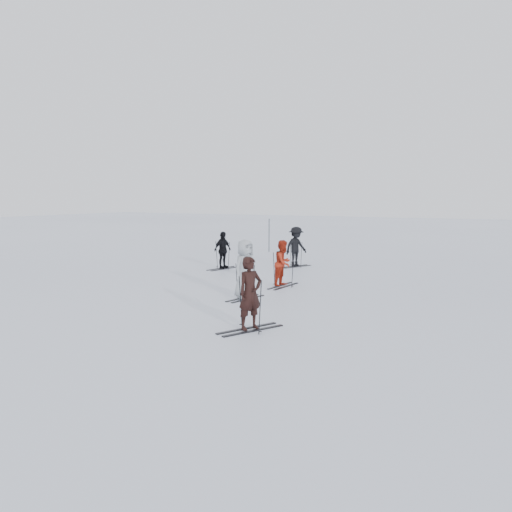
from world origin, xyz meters
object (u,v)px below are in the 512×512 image
(skier_near_dark, at_px, (250,294))
(skier_red, at_px, (283,264))
(skier_grey, at_px, (245,270))
(piste_marker, at_px, (269,235))
(skier_uphill_far, at_px, (296,247))
(skier_uphill_left, at_px, (223,251))

(skier_near_dark, height_order, skier_red, skier_near_dark)
(skier_near_dark, distance_m, skier_grey, 3.67)
(skier_near_dark, height_order, piste_marker, piste_marker)
(skier_red, xyz_separation_m, skier_uphill_far, (-1.50, 4.78, 0.08))
(skier_near_dark, height_order, skier_grey, skier_grey)
(skier_grey, distance_m, piste_marker, 13.26)
(skier_red, distance_m, piste_marker, 11.07)
(skier_grey, bearing_deg, skier_uphill_far, 22.85)
(piste_marker, bearing_deg, skier_uphill_far, -52.98)
(skier_grey, bearing_deg, skier_uphill_left, 49.68)
(skier_grey, bearing_deg, skier_red, 8.48)
(skier_near_dark, xyz_separation_m, skier_grey, (-1.85, 3.17, 0.04))
(skier_uphill_far, bearing_deg, skier_near_dark, -137.32)
(skier_near_dark, distance_m, skier_uphill_far, 10.93)
(skier_red, distance_m, skier_uphill_left, 4.92)
(skier_uphill_left, xyz_separation_m, skier_uphill_far, (2.62, 2.09, 0.08))
(piste_marker, bearing_deg, skier_near_dark, -65.84)
(skier_uphill_far, relative_size, piste_marker, 0.94)
(skier_near_dark, bearing_deg, skier_red, 42.96)
(skier_red, distance_m, skier_grey, 2.52)
(skier_grey, bearing_deg, piste_marker, 35.01)
(skier_uphill_far, bearing_deg, piste_marker, 62.82)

